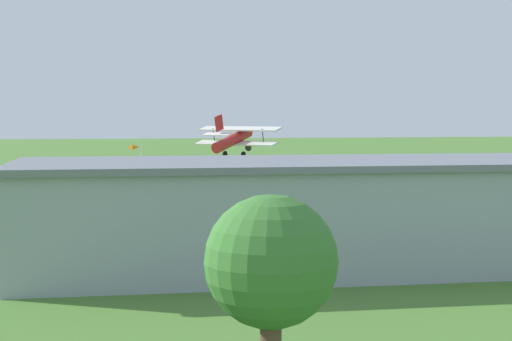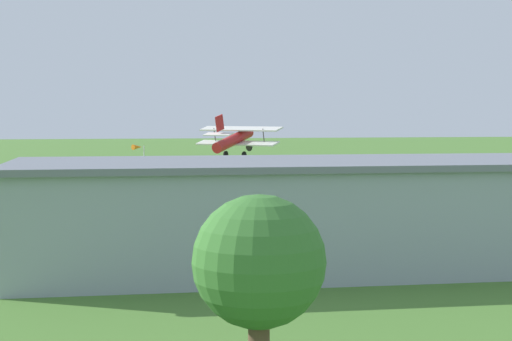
{
  "view_description": "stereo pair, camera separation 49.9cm",
  "coord_description": "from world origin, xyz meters",
  "px_view_note": "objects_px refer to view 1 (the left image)",
  "views": [
    {
      "loc": [
        7.78,
        77.55,
        8.53
      ],
      "look_at": [
        -2.81,
        16.16,
        4.11
      ],
      "focal_mm": 56.3,
      "sensor_mm": 36.0,
      "label": 1
    },
    {
      "loc": [
        7.29,
        77.63,
        8.53
      ],
      "look_at": [
        -2.81,
        16.16,
        4.11
      ],
      "focal_mm": 56.3,
      "sensor_mm": 36.0,
      "label": 2
    }
  ],
  "objects_px": {
    "hangar": "(329,213)",
    "person_crossing_taxiway": "(69,227)",
    "person_near_hangar_door": "(30,226)",
    "windsock": "(136,150)",
    "tree_by_windsock": "(271,264)",
    "person_beside_truck": "(30,237)",
    "person_at_fence_line": "(463,214)",
    "biplane": "(234,139)",
    "person_walking_on_apron": "(20,221)"
  },
  "relations": [
    {
      "from": "biplane",
      "to": "windsock",
      "type": "relative_size",
      "value": 1.43
    },
    {
      "from": "hangar",
      "to": "biplane",
      "type": "relative_size",
      "value": 4.68
    },
    {
      "from": "person_near_hangar_door",
      "to": "person_at_fence_line",
      "type": "distance_m",
      "value": 31.87
    },
    {
      "from": "biplane",
      "to": "person_beside_truck",
      "type": "height_order",
      "value": "biplane"
    },
    {
      "from": "person_walking_on_apron",
      "to": "hangar",
      "type": "bearing_deg",
      "value": 139.48
    },
    {
      "from": "person_at_fence_line",
      "to": "biplane",
      "type": "bearing_deg",
      "value": -39.17
    },
    {
      "from": "biplane",
      "to": "person_walking_on_apron",
      "type": "distance_m",
      "value": 21.16
    },
    {
      "from": "tree_by_windsock",
      "to": "person_beside_truck",
      "type": "bearing_deg",
      "value": -72.35
    },
    {
      "from": "hangar",
      "to": "person_crossing_taxiway",
      "type": "height_order",
      "value": "hangar"
    },
    {
      "from": "person_beside_truck",
      "to": "tree_by_windsock",
      "type": "bearing_deg",
      "value": 107.65
    },
    {
      "from": "hangar",
      "to": "windsock",
      "type": "xyz_separation_m",
      "value": [
        9.57,
        -46.12,
        1.55
      ]
    },
    {
      "from": "person_at_fence_line",
      "to": "tree_by_windsock",
      "type": "height_order",
      "value": "tree_by_windsock"
    },
    {
      "from": "hangar",
      "to": "person_crossing_taxiway",
      "type": "bearing_deg",
      "value": -40.54
    },
    {
      "from": "hangar",
      "to": "person_at_fence_line",
      "type": "relative_size",
      "value": 19.41
    },
    {
      "from": "tree_by_windsock",
      "to": "windsock",
      "type": "xyz_separation_m",
      "value": [
        2.07,
        -67.93,
        0.1
      ]
    },
    {
      "from": "hangar",
      "to": "person_near_hangar_door",
      "type": "bearing_deg",
      "value": -36.58
    },
    {
      "from": "person_near_hangar_door",
      "to": "tree_by_windsock",
      "type": "distance_m",
      "value": 36.41
    },
    {
      "from": "biplane",
      "to": "person_at_fence_line",
      "type": "xyz_separation_m",
      "value": [
        -15.74,
        12.83,
        -5.43
      ]
    },
    {
      "from": "biplane",
      "to": "person_at_fence_line",
      "type": "bearing_deg",
      "value": 140.83
    },
    {
      "from": "hangar",
      "to": "person_crossing_taxiway",
      "type": "distance_m",
      "value": 19.77
    },
    {
      "from": "person_beside_truck",
      "to": "person_at_fence_line",
      "type": "relative_size",
      "value": 0.98
    },
    {
      "from": "hangar",
      "to": "person_at_fence_line",
      "type": "distance_m",
      "value": 20.27
    },
    {
      "from": "person_at_fence_line",
      "to": "windsock",
      "type": "relative_size",
      "value": 0.35
    },
    {
      "from": "biplane",
      "to": "windsock",
      "type": "distance_m",
      "value": 20.84
    },
    {
      "from": "person_near_hangar_door",
      "to": "windsock",
      "type": "bearing_deg",
      "value": -103.52
    },
    {
      "from": "person_crossing_taxiway",
      "to": "person_at_fence_line",
      "type": "xyz_separation_m",
      "value": [
        -29.25,
        -1.43,
        0.1
      ]
    },
    {
      "from": "tree_by_windsock",
      "to": "windsock",
      "type": "relative_size",
      "value": 1.23
    },
    {
      "from": "person_walking_on_apron",
      "to": "windsock",
      "type": "xyz_separation_m",
      "value": [
        -8.97,
        -30.27,
        3.69
      ]
    },
    {
      "from": "person_near_hangar_door",
      "to": "person_crossing_taxiway",
      "type": "height_order",
      "value": "person_near_hangar_door"
    },
    {
      "from": "person_crossing_taxiway",
      "to": "tree_by_windsock",
      "type": "height_order",
      "value": "tree_by_windsock"
    },
    {
      "from": "tree_by_windsock",
      "to": "windsock",
      "type": "height_order",
      "value": "tree_by_windsock"
    },
    {
      "from": "person_walking_on_apron",
      "to": "person_near_hangar_door",
      "type": "bearing_deg",
      "value": 109.6
    },
    {
      "from": "windsock",
      "to": "person_walking_on_apron",
      "type": "bearing_deg",
      "value": 73.49
    },
    {
      "from": "hangar",
      "to": "person_beside_truck",
      "type": "xyz_separation_m",
      "value": [
        17.02,
        -8.13,
        -2.13
      ]
    },
    {
      "from": "person_beside_truck",
      "to": "person_at_fence_line",
      "type": "height_order",
      "value": "person_at_fence_line"
    },
    {
      "from": "hangar",
      "to": "person_near_hangar_door",
      "type": "distance_m",
      "value": 21.94
    },
    {
      "from": "person_beside_truck",
      "to": "person_near_hangar_door",
      "type": "distance_m",
      "value": 4.91
    },
    {
      "from": "hangar",
      "to": "biplane",
      "type": "bearing_deg",
      "value": -86.99
    },
    {
      "from": "hangar",
      "to": "tree_by_windsock",
      "type": "xyz_separation_m",
      "value": [
        7.5,
        21.81,
        1.45
      ]
    },
    {
      "from": "person_near_hangar_door",
      "to": "person_walking_on_apron",
      "type": "relative_size",
      "value": 1.04
    },
    {
      "from": "person_crossing_taxiway",
      "to": "person_at_fence_line",
      "type": "relative_size",
      "value": 0.9
    },
    {
      "from": "biplane",
      "to": "person_walking_on_apron",
      "type": "xyz_separation_m",
      "value": [
        17.12,
        11.18,
        -5.47
      ]
    },
    {
      "from": "person_walking_on_apron",
      "to": "tree_by_windsock",
      "type": "bearing_deg",
      "value": 106.35
    },
    {
      "from": "person_beside_truck",
      "to": "person_crossing_taxiway",
      "type": "xyz_separation_m",
      "value": [
        -2.09,
        -4.64,
        -0.08
      ]
    },
    {
      "from": "biplane",
      "to": "tree_by_windsock",
      "type": "relative_size",
      "value": 1.16
    },
    {
      "from": "windsock",
      "to": "person_beside_truck",
      "type": "bearing_deg",
      "value": 78.91
    },
    {
      "from": "person_at_fence_line",
      "to": "person_walking_on_apron",
      "type": "bearing_deg",
      "value": -2.87
    },
    {
      "from": "windsock",
      "to": "person_crossing_taxiway",
      "type": "bearing_deg",
      "value": 80.87
    },
    {
      "from": "person_beside_truck",
      "to": "person_walking_on_apron",
      "type": "xyz_separation_m",
      "value": [
        1.52,
        -7.72,
        -0.02
      ]
    },
    {
      "from": "hangar",
      "to": "person_at_fence_line",
      "type": "height_order",
      "value": "hangar"
    }
  ]
}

